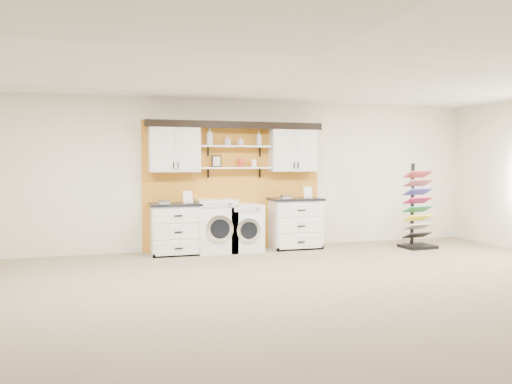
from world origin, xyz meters
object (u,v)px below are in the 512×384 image
object	(u,v)px
base_cabinet_left	(176,229)
base_cabinet_right	(295,223)
dryer	(244,227)
sample_rack	(417,221)
washer	(216,226)

from	to	relation	value
base_cabinet_left	base_cabinet_right	size ratio (longest dim) A/B	0.95
dryer	sample_rack	distance (m)	3.32
base_cabinet_right	washer	size ratio (longest dim) A/B	1.01
base_cabinet_right	dryer	size ratio (longest dim) A/B	1.13
base_cabinet_right	dryer	xyz separation A→B (m)	(-1.02, -0.00, -0.04)
base_cabinet_left	sample_rack	xyz separation A→B (m)	(4.51, -0.62, 0.06)
base_cabinet_left	dryer	size ratio (longest dim) A/B	1.07
base_cabinet_left	washer	world-z (taller)	washer
base_cabinet_right	washer	bearing A→B (deg)	-179.87
washer	dryer	bearing A→B (deg)	0.00
base_cabinet_left	washer	xyz separation A→B (m)	(0.72, -0.00, 0.03)
base_cabinet_right	dryer	distance (m)	1.02
washer	dryer	xyz separation A→B (m)	(0.53, 0.00, -0.05)
base_cabinet_left	base_cabinet_right	world-z (taller)	base_cabinet_right
sample_rack	washer	bearing A→B (deg)	166.67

